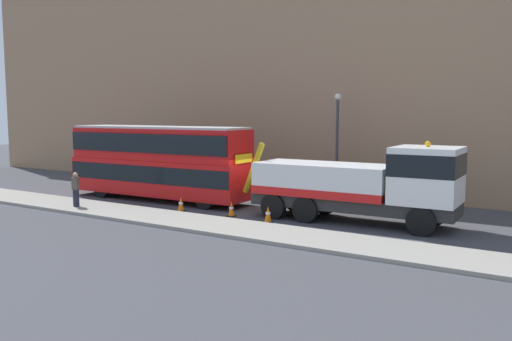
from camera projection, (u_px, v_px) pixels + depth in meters
ground_plane at (255, 210)px, 26.34m from camera, size 120.00×120.00×0.00m
near_kerb at (202, 224)px, 22.79m from camera, size 60.00×2.80×0.15m
building_facade at (318, 57)px, 31.37m from camera, size 60.00×1.50×16.00m
recovery_tow_truck at (362, 183)px, 23.05m from camera, size 10.17×2.87×3.67m
double_decker_bus at (159, 160)px, 29.20m from camera, size 11.10×2.83×4.06m
pedestrian_onlooker at (76, 190)px, 26.44m from camera, size 0.42×0.48×1.71m
traffic_cone_near_bus at (181, 204)px, 26.01m from camera, size 0.36×0.36×0.72m
traffic_cone_midway at (231, 209)px, 24.72m from camera, size 0.36×0.36×0.72m
traffic_cone_near_truck at (268, 215)px, 23.41m from camera, size 0.36×0.36×0.72m
street_lamp at (337, 137)px, 28.84m from camera, size 0.36×0.36×5.83m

